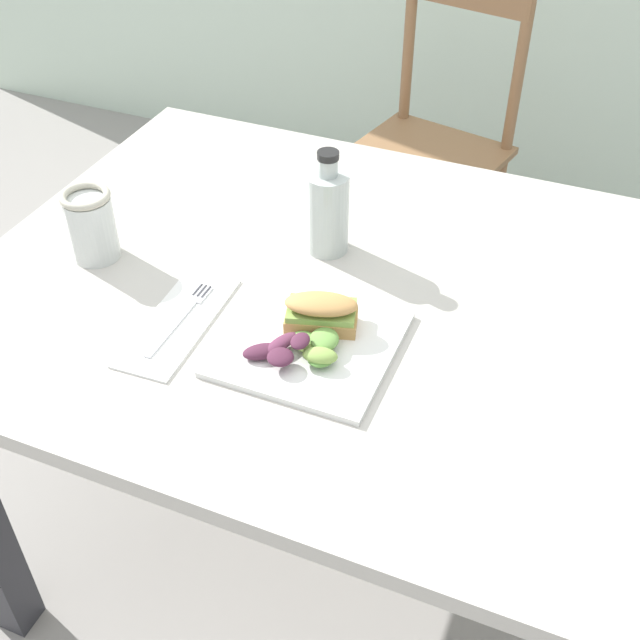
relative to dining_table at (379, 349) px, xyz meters
name	(u,v)px	position (x,y,z in m)	size (l,w,h in m)	color
ground_plane	(293,603)	(-0.11, -0.16, -0.63)	(9.22, 9.22, 0.00)	gray
dining_table	(379,349)	(0.00, 0.00, 0.00)	(1.37, 0.95, 0.74)	#BCB7AD
chair_wooden_far	(430,151)	(-0.20, 1.04, -0.18)	(0.48, 0.48, 0.87)	#8E6642
plate_lunch	(310,343)	(-0.06, -0.15, 0.12)	(0.25, 0.25, 0.01)	white
sandwich_half_front	(321,312)	(-0.06, -0.11, 0.15)	(0.12, 0.09, 0.06)	tan
salad_mixed_greens	(300,348)	(-0.06, -0.19, 0.14)	(0.15, 0.11, 0.04)	#4C2338
napkin_folded	(179,322)	(-0.27, -0.18, 0.11)	(0.10, 0.26, 0.00)	white
fork_on_napkin	(184,313)	(-0.27, -0.16, 0.12)	(0.03, 0.19, 0.00)	silver
bottle_cold_brew	(328,215)	(-0.13, 0.09, 0.18)	(0.07, 0.07, 0.19)	#472819
mason_jar_iced_tea	(92,228)	(-0.49, -0.08, 0.17)	(0.08, 0.08, 0.12)	#995623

